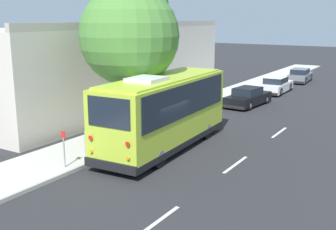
# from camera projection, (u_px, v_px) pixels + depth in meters

# --- Properties ---
(ground_plane) EXTENTS (160.00, 160.00, 0.00)m
(ground_plane) POSITION_uv_depth(u_px,v_px,m) (156.00, 156.00, 18.88)
(ground_plane) COLOR #28282B
(sidewalk_slab) EXTENTS (80.00, 3.06, 0.15)m
(sidewalk_slab) POSITION_uv_depth(u_px,v_px,m) (99.00, 143.00, 20.57)
(sidewalk_slab) COLOR beige
(sidewalk_slab) RESTS_ON ground
(curb_strip) EXTENTS (80.00, 0.14, 0.15)m
(curb_strip) POSITION_uv_depth(u_px,v_px,m) (125.00, 149.00, 19.74)
(curb_strip) COLOR #AAA69D
(curb_strip) RESTS_ON ground
(shuttle_bus) EXTENTS (8.78, 3.07, 3.59)m
(shuttle_bus) POSITION_uv_depth(u_px,v_px,m) (164.00, 109.00, 19.59)
(shuttle_bus) COLOR #ADC633
(shuttle_bus) RESTS_ON ground
(parked_sedan_black) EXTENTS (4.53, 2.04, 1.32)m
(parked_sedan_black) POSITION_uv_depth(u_px,v_px,m) (248.00, 97.00, 29.54)
(parked_sedan_black) COLOR black
(parked_sedan_black) RESTS_ON ground
(parked_sedan_white) EXTENTS (4.61, 1.88, 1.32)m
(parked_sedan_white) POSITION_uv_depth(u_px,v_px,m) (276.00, 85.00, 34.69)
(parked_sedan_white) COLOR silver
(parked_sedan_white) RESTS_ON ground
(parked_sedan_gray) EXTENTS (4.51, 1.96, 1.29)m
(parked_sedan_gray) POSITION_uv_depth(u_px,v_px,m) (300.00, 76.00, 40.51)
(parked_sedan_gray) COLOR slate
(parked_sedan_gray) RESTS_ON ground
(street_tree) EXTENTS (4.82, 4.82, 8.20)m
(street_tree) POSITION_uv_depth(u_px,v_px,m) (131.00, 29.00, 20.21)
(street_tree) COLOR brown
(street_tree) RESTS_ON sidewalk_slab
(sign_post_near) EXTENTS (0.06, 0.22, 1.51)m
(sign_post_near) POSITION_uv_depth(u_px,v_px,m) (64.00, 149.00, 16.90)
(sign_post_near) COLOR gray
(sign_post_near) RESTS_ON sidewalk_slab
(sign_post_far) EXTENTS (0.06, 0.06, 1.22)m
(sign_post_far) POSITION_uv_depth(u_px,v_px,m) (85.00, 145.00, 17.97)
(sign_post_far) COLOR gray
(sign_post_far) RESTS_ON sidewalk_slab
(fire_hydrant) EXTENTS (0.22, 0.22, 0.81)m
(fire_hydrant) POSITION_uv_depth(u_px,v_px,m) (199.00, 107.00, 26.56)
(fire_hydrant) COLOR gold
(fire_hydrant) RESTS_ON sidewalk_slab
(building_backdrop) EXTENTS (20.36, 7.38, 5.84)m
(building_backdrop) POSITION_uv_depth(u_px,v_px,m) (102.00, 67.00, 29.00)
(building_backdrop) COLOR beige
(building_backdrop) RESTS_ON ground
(lane_stripe_behind) EXTENTS (2.40, 0.14, 0.01)m
(lane_stripe_behind) POSITION_uv_depth(u_px,v_px,m) (158.00, 221.00, 12.85)
(lane_stripe_behind) COLOR silver
(lane_stripe_behind) RESTS_ON ground
(lane_stripe_mid) EXTENTS (2.40, 0.14, 0.01)m
(lane_stripe_mid) POSITION_uv_depth(u_px,v_px,m) (235.00, 164.00, 17.81)
(lane_stripe_mid) COLOR silver
(lane_stripe_mid) RESTS_ON ground
(lane_stripe_ahead) EXTENTS (2.40, 0.14, 0.01)m
(lane_stripe_ahead) POSITION_uv_depth(u_px,v_px,m) (279.00, 132.00, 22.78)
(lane_stripe_ahead) COLOR silver
(lane_stripe_ahead) RESTS_ON ground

